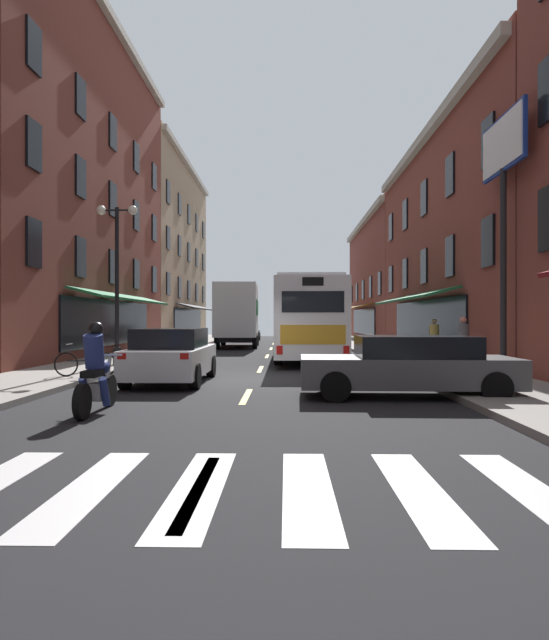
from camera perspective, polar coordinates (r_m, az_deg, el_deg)
The scene contains 16 objects.
ground_plane at distance 15.51m, azimuth -2.04°, elevation -6.43°, with size 34.80×80.00×0.10m, color black.
lane_centre_dashes at distance 15.26m, azimuth -2.10°, elevation -6.33°, with size 0.14×73.90×0.01m.
crosswalk_near at distance 5.71m, azimuth -8.07°, elevation -17.21°, with size 7.10×2.80×0.01m.
sidewalk_left at distance 16.89m, azimuth -22.55°, elevation -5.49°, with size 3.00×80.00×0.14m, color gray.
sidewalk_right at distance 16.26m, azimuth 19.30°, elevation -5.71°, with size 3.00×80.00×0.14m, color gray.
billboard_sign at distance 17.08m, azimuth 23.06°, elevation 13.79°, with size 0.40×2.88×7.35m.
transit_bus at distance 23.37m, azimuth 3.36°, elevation 0.13°, with size 2.67×11.29×3.31m.
box_truck at distance 32.99m, azimuth -3.92°, elevation 0.52°, with size 2.64×7.20×3.79m.
sedan_near at distance 42.65m, azimuth -2.92°, elevation -1.34°, with size 1.96×4.40×1.30m.
sedan_mid at distance 12.23m, azimuth 14.05°, elevation -4.70°, with size 4.69×2.03×1.34m.
sedan_far at distance 14.73m, azimuth -10.81°, elevation -3.69°, with size 1.94×4.25×1.46m.
motorcycle_rider at distance 10.33m, azimuth -18.35°, elevation -5.46°, with size 0.62×2.07×1.66m.
bicycle_near at distance 15.66m, azimuth -19.37°, elevation -4.34°, with size 1.71×0.48×0.91m.
pedestrian_near at distance 21.98m, azimuth 16.55°, elevation -1.83°, with size 0.36×0.51×1.59m.
pedestrian_far at distance 18.46m, azimuth 19.35°, elevation -2.17°, with size 0.36×0.36×1.66m.
street_lamp_twin at distance 19.51m, azimuth -16.34°, elevation 4.43°, with size 1.42×0.32×5.52m.
Camera 1 is at (0.88, -15.39, 1.70)m, focal length 30.23 mm.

